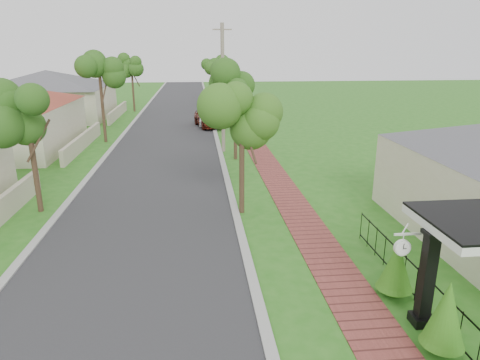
{
  "coord_description": "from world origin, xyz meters",
  "views": [
    {
      "loc": [
        -0.87,
        -9.62,
        6.58
      ],
      "look_at": [
        0.82,
        6.74,
        1.5
      ],
      "focal_mm": 32.0,
      "sensor_mm": 36.0,
      "label": 1
    }
  ],
  "objects_px": {
    "station_clock": "(403,246)",
    "parked_car_white": "(210,118)",
    "utility_pole": "(223,89)",
    "parked_car_red": "(208,118)",
    "porch_post": "(426,284)",
    "near_tree": "(242,120)"
  },
  "relations": [
    {
      "from": "porch_post",
      "to": "near_tree",
      "type": "bearing_deg",
      "value": 114.4
    },
    {
      "from": "parked_car_red",
      "to": "parked_car_white",
      "type": "bearing_deg",
      "value": 62.49
    },
    {
      "from": "porch_post",
      "to": "parked_car_white",
      "type": "relative_size",
      "value": 0.64
    },
    {
      "from": "station_clock",
      "to": "parked_car_red",
      "type": "bearing_deg",
      "value": 97.79
    },
    {
      "from": "porch_post",
      "to": "parked_car_white",
      "type": "xyz_separation_m",
      "value": [
        -4.15,
        29.24,
        -0.47
      ]
    },
    {
      "from": "station_clock",
      "to": "parked_car_white",
      "type": "bearing_deg",
      "value": 97.23
    },
    {
      "from": "station_clock",
      "to": "utility_pole",
      "type": "bearing_deg",
      "value": 99.55
    },
    {
      "from": "utility_pole",
      "to": "porch_post",
      "type": "bearing_deg",
      "value": -79.22
    },
    {
      "from": "parked_car_red",
      "to": "utility_pole",
      "type": "xyz_separation_m",
      "value": [
        0.69,
        -9.38,
        3.31
      ]
    },
    {
      "from": "parked_car_red",
      "to": "utility_pole",
      "type": "relative_size",
      "value": 0.57
    },
    {
      "from": "near_tree",
      "to": "station_clock",
      "type": "bearing_deg",
      "value": -67.57
    },
    {
      "from": "near_tree",
      "to": "utility_pole",
      "type": "relative_size",
      "value": 0.61
    },
    {
      "from": "parked_car_white",
      "to": "near_tree",
      "type": "xyz_separation_m",
      "value": [
        0.52,
        -21.24,
        3.24
      ]
    },
    {
      "from": "parked_car_white",
      "to": "parked_car_red",
      "type": "bearing_deg",
      "value": -96.48
    },
    {
      "from": "porch_post",
      "to": "station_clock",
      "type": "distance_m",
      "value": 1.04
    },
    {
      "from": "utility_pole",
      "to": "near_tree",
      "type": "bearing_deg",
      "value": -89.89
    },
    {
      "from": "porch_post",
      "to": "parked_car_red",
      "type": "distance_m",
      "value": 28.88
    },
    {
      "from": "parked_car_white",
      "to": "utility_pole",
      "type": "xyz_separation_m",
      "value": [
        0.5,
        -10.06,
        3.45
      ]
    },
    {
      "from": "utility_pole",
      "to": "station_clock",
      "type": "bearing_deg",
      "value": -80.45
    },
    {
      "from": "parked_car_white",
      "to": "near_tree",
      "type": "height_order",
      "value": "near_tree"
    },
    {
      "from": "porch_post",
      "to": "utility_pole",
      "type": "bearing_deg",
      "value": 100.78
    },
    {
      "from": "parked_car_white",
      "to": "near_tree",
      "type": "relative_size",
      "value": 0.8
    }
  ]
}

